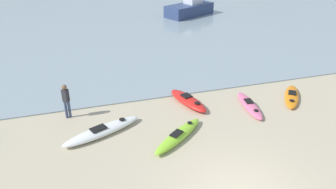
# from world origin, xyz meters

# --- Properties ---
(kayak_on_sand_0) EXTENTS (1.46, 2.75, 0.41)m
(kayak_on_sand_0) POSITION_xyz_m (0.49, 6.26, 0.18)
(kayak_on_sand_0) COLOR red
(kayak_on_sand_0) RESTS_ON ground_plane
(kayak_on_sand_2) EXTENTS (0.94, 2.74, 0.31)m
(kayak_on_sand_2) POSITION_xyz_m (3.14, 5.06, 0.13)
(kayak_on_sand_2) COLOR #E5668C
(kayak_on_sand_2) RESTS_ON ground_plane
(kayak_on_sand_3) EXTENTS (3.50, 2.00, 0.38)m
(kayak_on_sand_3) POSITION_xyz_m (-3.77, 4.81, 0.17)
(kayak_on_sand_3) COLOR white
(kayak_on_sand_3) RESTS_ON ground_plane
(kayak_on_sand_5) EXTENTS (2.77, 2.36, 0.37)m
(kayak_on_sand_5) POSITION_xyz_m (-0.88, 3.58, 0.16)
(kayak_on_sand_5) COLOR #8CCC2D
(kayak_on_sand_5) RESTS_ON ground_plane
(kayak_on_sand_6) EXTENTS (2.11, 2.51, 0.29)m
(kayak_on_sand_6) POSITION_xyz_m (5.62, 5.28, 0.13)
(kayak_on_sand_6) COLOR orange
(kayak_on_sand_6) RESTS_ON ground_plane
(person_near_waterline) EXTENTS (0.33, 0.29, 1.62)m
(person_near_waterline) POSITION_xyz_m (-5.07, 6.60, 0.93)
(person_near_waterline) COLOR #384260
(person_near_waterline) RESTS_ON ground_plane
(moored_boat_0) EXTENTS (5.18, 3.88, 1.82)m
(moored_boat_0) POSITION_xyz_m (6.62, 22.82, 0.70)
(moored_boat_0) COLOR navy
(moored_boat_0) RESTS_ON bay_water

